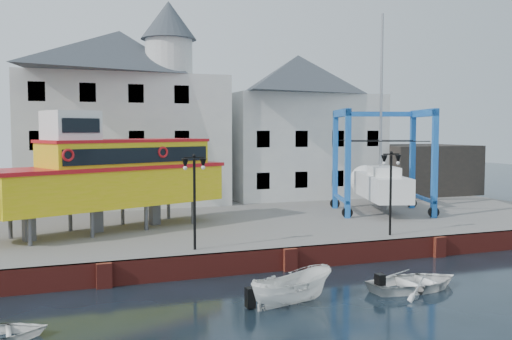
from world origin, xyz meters
name	(u,v)px	position (x,y,z in m)	size (l,w,h in m)	color
ground	(289,270)	(0.00, 0.00, 0.00)	(140.00, 140.00, 0.00)	black
hardstanding	(219,222)	(0.00, 11.00, 0.50)	(44.00, 22.00, 1.00)	slate
quay_wall	(288,259)	(0.00, 0.10, 0.50)	(44.00, 0.47, 1.00)	maroon
building_white_main	(123,114)	(-4.87, 18.39, 7.34)	(14.00, 8.30, 14.00)	silver
building_white_right	(298,126)	(9.00, 19.00, 6.60)	(12.00, 8.00, 11.20)	silver
shed_dark	(417,169)	(19.00, 17.00, 3.00)	(8.00, 7.00, 4.00)	black
lamp_post_left	(194,178)	(-4.00, 1.20, 4.17)	(1.12, 0.32, 4.20)	black
lamp_post_right	(391,172)	(6.00, 1.20, 4.17)	(1.12, 0.32, 4.20)	black
tour_boat	(97,176)	(-7.64, 7.14, 3.91)	(14.40, 8.54, 6.18)	#59595E
travel_lift	(379,179)	(10.12, 8.76, 3.10)	(6.98, 8.55, 12.55)	#173D9E
motorboat_a	(292,304)	(-1.86, -4.53, 0.00)	(1.32, 3.52, 1.36)	white
motorboat_b	(415,289)	(3.42, -4.47, 0.00)	(2.81, 3.94, 0.82)	white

